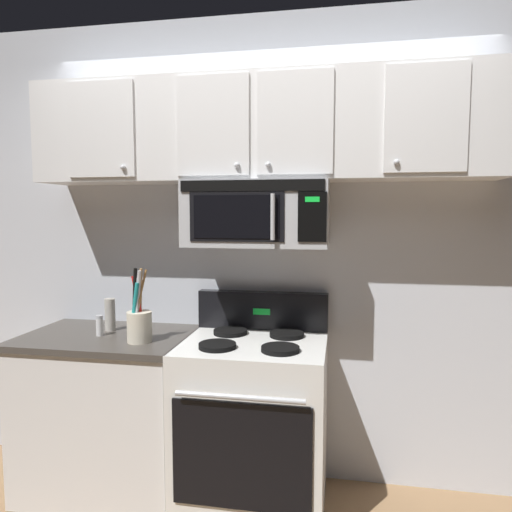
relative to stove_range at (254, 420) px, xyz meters
name	(u,v)px	position (x,y,z in m)	size (l,w,h in m)	color
back_wall	(265,251)	(0.00, 0.37, 0.88)	(5.20, 0.10, 2.70)	silver
stove_range	(254,420)	(0.00, 0.00, 0.00)	(0.76, 0.69, 1.12)	white
over_range_microwave	(258,214)	(0.00, 0.12, 1.11)	(0.76, 0.43, 0.35)	#B7BABF
upper_cabinets	(259,130)	(0.00, 0.15, 1.56)	(2.50, 0.36, 0.55)	silver
counter_segment	(110,411)	(-0.84, 0.01, -0.02)	(0.93, 0.65, 0.90)	silver
utensil_crock_cream	(139,322)	(-0.60, -0.11, 0.54)	(0.13, 0.13, 0.39)	beige
salt_shaker	(100,326)	(-0.87, -0.03, 0.49)	(0.04, 0.04, 0.11)	white
pepper_mill	(110,315)	(-0.86, 0.09, 0.53)	(0.06, 0.06, 0.19)	#B7B2A8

